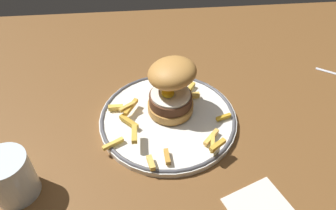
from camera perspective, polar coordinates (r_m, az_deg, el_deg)
The scene contains 5 objects.
ground_plane at distance 70.05cm, azimuth -3.17°, elevation -2.45°, with size 148.84×94.53×4.00cm, color brown.
dinner_plate at distance 66.08cm, azimuth 0.00°, elevation -2.37°, with size 28.51×28.51×1.60cm.
burger at distance 63.43cm, azimuth 0.60°, elevation 3.46°, with size 13.54×13.23×12.00cm.
fries_pile at distance 63.76cm, azimuth -0.68°, elevation -2.42°, with size 26.06×25.39×2.93cm.
water_glass at distance 59.14cm, azimuth -26.31°, elevation -11.89°, with size 7.44×7.44×8.69cm.
Camera 1 is at (-0.81, -48.84, 48.21)cm, focal length 33.81 mm.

